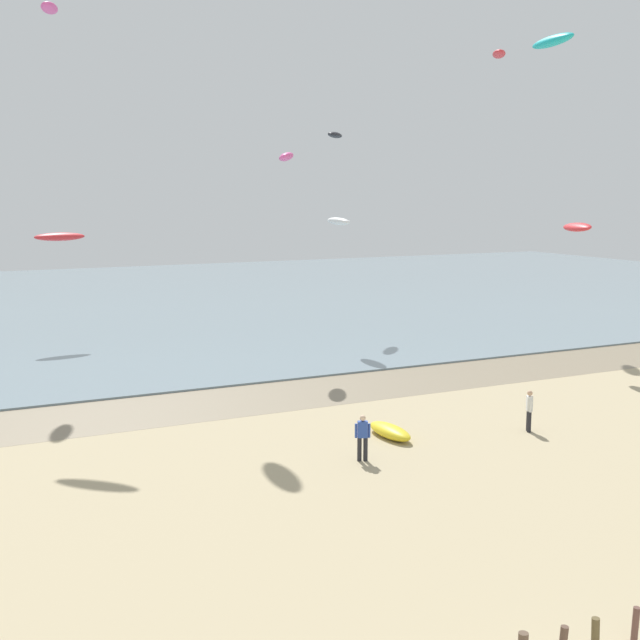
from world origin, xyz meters
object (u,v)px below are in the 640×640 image
object	(u,v)px
kite_aloft_1	(577,227)
kite_aloft_2	(553,41)
kite_aloft_3	(286,157)
kite_aloft_5	(339,221)
grounded_kite	(390,431)
kite_aloft_8	(60,237)
kite_aloft_9	(49,8)
kite_aloft_4	(335,135)
kite_aloft_11	(499,54)
person_by_waterline	(363,436)
person_nearest_camera	(529,410)

from	to	relation	value
kite_aloft_1	kite_aloft_2	distance (m)	10.14
kite_aloft_3	kite_aloft_5	world-z (taller)	kite_aloft_3
grounded_kite	kite_aloft_8	size ratio (longest dim) A/B	0.79
kite_aloft_5	kite_aloft_9	xyz separation A→B (m)	(-16.27, 3.94, 12.01)
kite_aloft_4	kite_aloft_9	bearing A→B (deg)	-39.11
kite_aloft_2	kite_aloft_3	xyz separation A→B (m)	(-9.71, 10.88, -5.39)
kite_aloft_11	grounded_kite	bearing A→B (deg)	-9.24
person_by_waterline	kite_aloft_4	distance (m)	34.00
kite_aloft_2	kite_aloft_9	distance (m)	27.51
person_by_waterline	kite_aloft_11	xyz separation A→B (m)	(23.30, 22.96, 18.37)
grounded_kite	kite_aloft_3	world-z (taller)	kite_aloft_3
kite_aloft_1	kite_aloft_11	bearing A→B (deg)	-5.81
kite_aloft_3	kite_aloft_4	world-z (taller)	kite_aloft_4
kite_aloft_3	kite_aloft_9	size ratio (longest dim) A/B	1.02
person_by_waterline	kite_aloft_11	bearing A→B (deg)	44.59
kite_aloft_9	kite_aloft_4	bearing A→B (deg)	119.54
kite_aloft_2	kite_aloft_5	size ratio (longest dim) A/B	1.15
person_nearest_camera	kite_aloft_1	size ratio (longest dim) A/B	0.64
person_nearest_camera	kite_aloft_8	bearing A→B (deg)	115.63
person_nearest_camera	kite_aloft_4	world-z (taller)	kite_aloft_4
kite_aloft_3	kite_aloft_5	size ratio (longest dim) A/B	0.92
kite_aloft_2	kite_aloft_3	size ratio (longest dim) A/B	1.26
person_nearest_camera	kite_aloft_4	size ratio (longest dim) A/B	0.64
person_by_waterline	kite_aloft_8	distance (m)	30.57
kite_aloft_11	person_by_waterline	bearing A→B (deg)	-9.63
person_nearest_camera	kite_aloft_4	distance (m)	31.49
person_by_waterline	kite_aloft_3	xyz separation A→B (m)	(5.18, 18.74, 10.77)
kite_aloft_1	kite_aloft_2	size ratio (longest dim) A/B	0.80
kite_aloft_1	grounded_kite	bearing A→B (deg)	128.11
kite_aloft_2	kite_aloft_11	bearing A→B (deg)	-20.60
kite_aloft_9	grounded_kite	bearing A→B (deg)	40.40
kite_aloft_1	kite_aloft_8	bearing A→B (deg)	64.56
kite_aloft_5	kite_aloft_1	bearing A→B (deg)	41.75
person_by_waterline	kite_aloft_9	distance (m)	31.89
grounded_kite	kite_aloft_1	world-z (taller)	kite_aloft_1
kite_aloft_4	person_by_waterline	bearing A→B (deg)	15.16
person_by_waterline	kite_aloft_11	distance (m)	37.52
person_by_waterline	grounded_kite	world-z (taller)	person_by_waterline
kite_aloft_1	kite_aloft_9	size ratio (longest dim) A/B	1.03
grounded_kite	kite_aloft_5	bearing A→B (deg)	155.93
kite_aloft_8	kite_aloft_9	size ratio (longest dim) A/B	1.25
kite_aloft_1	kite_aloft_11	distance (m)	18.34
person_by_waterline	kite_aloft_11	world-z (taller)	kite_aloft_11
grounded_kite	kite_aloft_4	world-z (taller)	kite_aloft_4
person_nearest_camera	grounded_kite	bearing A→B (deg)	162.56
kite_aloft_1	kite_aloft_8	size ratio (longest dim) A/B	0.82
grounded_kite	kite_aloft_1	distance (m)	19.36
kite_aloft_4	kite_aloft_5	size ratio (longest dim) A/B	0.92
grounded_kite	kite_aloft_5	distance (m)	21.50
kite_aloft_9	kite_aloft_3	bearing A→B (deg)	81.85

